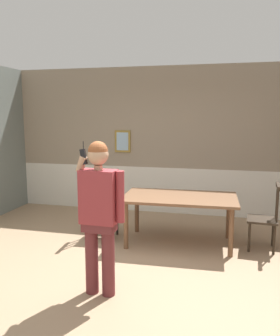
% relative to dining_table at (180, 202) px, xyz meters
% --- Properties ---
extents(ground_plane, '(7.10, 7.10, 0.00)m').
position_rel_dining_table_xyz_m(ground_plane, '(-0.39, -1.27, -0.65)').
color(ground_plane, '#9E7F60').
extents(room_back_partition, '(6.45, 0.17, 2.85)m').
position_rel_dining_table_xyz_m(room_back_partition, '(-0.39, 1.66, 0.73)').
color(room_back_partition, gray).
rests_on(room_back_partition, ground_plane).
extents(dining_table, '(1.71, 1.02, 0.73)m').
position_rel_dining_table_xyz_m(dining_table, '(0.00, 0.00, 0.00)').
color(dining_table, brown).
rests_on(dining_table, ground_plane).
extents(chair_near_window, '(0.46, 0.46, 1.00)m').
position_rel_dining_table_xyz_m(chair_near_window, '(-1.23, -0.05, -0.17)').
color(chair_near_window, black).
rests_on(chair_near_window, ground_plane).
extents(chair_by_doorway, '(0.44, 0.44, 0.97)m').
position_rel_dining_table_xyz_m(chair_by_doorway, '(1.23, 0.04, -0.18)').
color(chair_by_doorway, '#2D2319').
rests_on(chair_by_doorway, ground_plane).
extents(person_figure, '(0.55, 0.22, 1.67)m').
position_rel_dining_table_xyz_m(person_figure, '(-0.63, -1.72, 0.31)').
color(person_figure, brown).
rests_on(person_figure, ground_plane).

